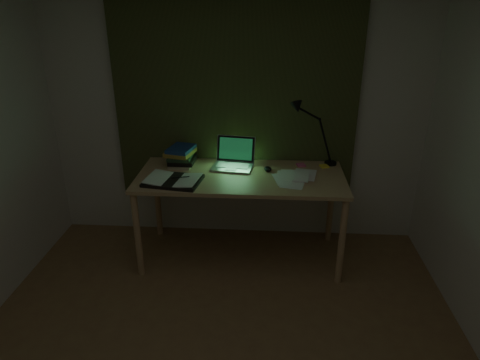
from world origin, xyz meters
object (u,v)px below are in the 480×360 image
at_px(open_textbook, 173,180).
at_px(desk_lamp, 333,133).
at_px(book_stack, 181,156).
at_px(loose_papers, 295,177).
at_px(desk, 241,217).
at_px(laptop, 232,155).

bearing_deg(open_textbook, desk_lamp, 28.93).
relative_size(open_textbook, book_stack, 1.70).
bearing_deg(open_textbook, loose_papers, 17.48).
relative_size(desk, loose_papers, 5.63).
bearing_deg(loose_papers, book_stack, 166.66).
height_order(open_textbook, book_stack, book_stack).
distance_m(open_textbook, book_stack, 0.40).
bearing_deg(desk_lamp, book_stack, -172.44).
bearing_deg(laptop, desk_lamp, 17.84).
distance_m(open_textbook, desk_lamp, 1.47).
relative_size(desk, laptop, 4.47).
relative_size(open_textbook, loose_papers, 1.42).
xyz_separation_m(open_textbook, book_stack, (-0.00, 0.40, 0.07)).
xyz_separation_m(desk, loose_papers, (0.46, -0.03, 0.42)).
bearing_deg(desk, book_stack, 159.10).
relative_size(laptop, book_stack, 1.50).
bearing_deg(laptop, desk, -53.05).
distance_m(desk, loose_papers, 0.62).
bearing_deg(loose_papers, laptop, 161.26).
bearing_deg(desk_lamp, desk, -155.41).
bearing_deg(open_textbook, desk, 27.44).
height_order(book_stack, loose_papers, book_stack).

